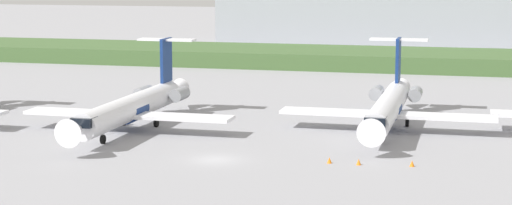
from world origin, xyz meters
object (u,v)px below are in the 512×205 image
safety_cone_front_marker (329,160)px  safety_cone_rear_marker (412,163)px  regional_jet_third (389,106)px  safety_cone_mid_marker (359,162)px  regional_jet_second (133,106)px

safety_cone_front_marker → safety_cone_rear_marker: 7.28m
regional_jet_third → safety_cone_front_marker: size_ratio=56.36×
safety_cone_mid_marker → safety_cone_rear_marker: size_ratio=1.00×
safety_cone_mid_marker → safety_cone_rear_marker: same height
regional_jet_second → regional_jet_third: bearing=14.8°
safety_cone_rear_marker → safety_cone_front_marker: bearing=-175.9°
regional_jet_third → safety_cone_front_marker: bearing=-100.7°
regional_jet_third → safety_cone_mid_marker: bearing=-92.4°
regional_jet_third → safety_cone_front_marker: (-3.39, -18.02, -2.26)m
regional_jet_third → safety_cone_rear_marker: 18.07m
safety_cone_front_marker → safety_cone_rear_marker: size_ratio=1.00×
regional_jet_second → safety_cone_front_marker: 25.78m
regional_jet_second → safety_cone_front_marker: (23.20, -11.00, -2.26)m
regional_jet_third → safety_cone_rear_marker: size_ratio=56.36×
safety_cone_front_marker → safety_cone_mid_marker: 2.63m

